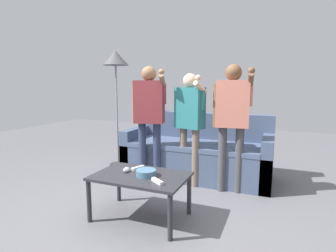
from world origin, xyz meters
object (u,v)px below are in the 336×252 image
(game_remote_nunchuk, at_px, (126,170))
(player_left, at_px, (149,110))
(coffee_table, at_px, (140,180))
(game_remote_wand_far, at_px, (157,181))
(couch, at_px, (197,154))
(snack_bowl, at_px, (146,173))
(game_remote_wand_near, at_px, (138,168))
(player_right, at_px, (232,113))
(player_center, at_px, (190,116))
(floor_lamp, at_px, (116,64))

(game_remote_nunchuk, height_order, player_left, player_left)
(coffee_table, bearing_deg, game_remote_wand_far, -28.81)
(couch, distance_m, game_remote_nunchuk, 1.46)
(coffee_table, relative_size, game_remote_nunchuk, 10.16)
(coffee_table, bearing_deg, snack_bowl, -6.00)
(coffee_table, xyz_separation_m, game_remote_wand_near, (-0.10, 0.14, 0.07))
(snack_bowl, xyz_separation_m, player_right, (0.63, 1.01, 0.50))
(game_remote_wand_near, xyz_separation_m, game_remote_wand_far, (0.34, -0.27, -0.00))
(snack_bowl, distance_m, game_remote_nunchuk, 0.24)
(snack_bowl, bearing_deg, couch, 86.57)
(game_remote_nunchuk, relative_size, game_remote_wand_far, 0.60)
(player_center, bearing_deg, floor_lamp, 163.43)
(player_right, bearing_deg, player_center, 176.95)
(player_left, bearing_deg, game_remote_nunchuk, -77.95)
(snack_bowl, bearing_deg, game_remote_wand_near, 139.02)
(snack_bowl, height_order, floor_lamp, floor_lamp)
(game_remote_wand_near, bearing_deg, player_left, 108.07)
(player_left, xyz_separation_m, player_right, (1.06, 0.06, -0.00))
(couch, xyz_separation_m, snack_bowl, (-0.09, -1.45, 0.15))
(game_remote_wand_far, bearing_deg, snack_bowl, 144.27)
(couch, distance_m, coffee_table, 1.45)
(snack_bowl, height_order, game_remote_wand_far, snack_bowl)
(game_remote_wand_near, bearing_deg, snack_bowl, -40.98)
(player_left, relative_size, game_remote_wand_near, 9.79)
(floor_lamp, relative_size, player_right, 1.19)
(floor_lamp, distance_m, player_right, 2.03)
(couch, bearing_deg, player_right, -38.90)
(game_remote_nunchuk, bearing_deg, snack_bowl, -7.65)
(couch, bearing_deg, game_remote_wand_far, -86.78)
(snack_bowl, relative_size, floor_lamp, 0.10)
(coffee_table, distance_m, floor_lamp, 2.23)
(game_remote_nunchuk, height_order, game_remote_wand_near, game_remote_nunchuk)
(player_center, bearing_deg, player_right, -3.05)
(snack_bowl, bearing_deg, coffee_table, 174.00)
(floor_lamp, bearing_deg, game_remote_nunchuk, -54.30)
(couch, height_order, player_left, player_left)
(floor_lamp, distance_m, game_remote_wand_near, 2.04)
(player_right, bearing_deg, game_remote_wand_far, -111.77)
(player_left, bearing_deg, game_remote_wand_far, -60.68)
(snack_bowl, distance_m, floor_lamp, 2.22)
(game_remote_wand_far, bearing_deg, player_left, 119.32)
(snack_bowl, bearing_deg, player_right, 58.09)
(couch, xyz_separation_m, player_left, (-0.52, -0.50, 0.65))
(game_remote_nunchuk, bearing_deg, game_remote_wand_far, -21.07)
(snack_bowl, bearing_deg, game_remote_nunchuk, 172.35)
(coffee_table, height_order, player_center, player_center)
(game_remote_nunchuk, xyz_separation_m, floor_lamp, (-1.01, 1.41, 1.15))
(snack_bowl, relative_size, game_remote_nunchuk, 2.17)
(player_right, bearing_deg, coffee_table, -124.75)
(coffee_table, height_order, player_left, player_left)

